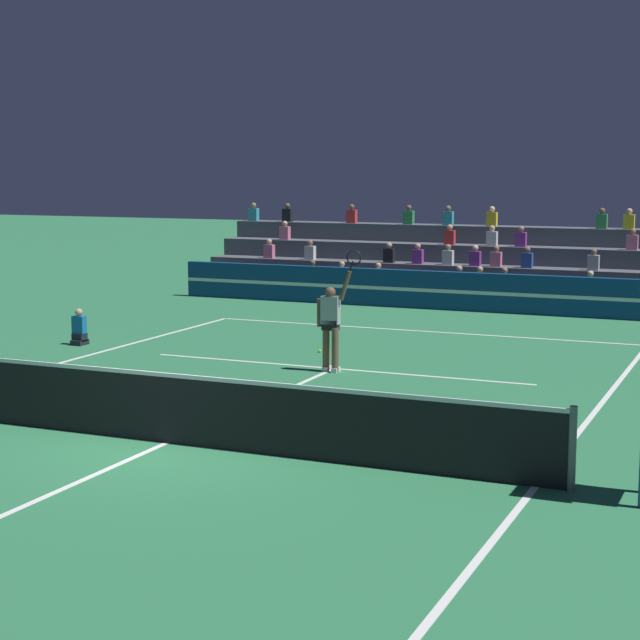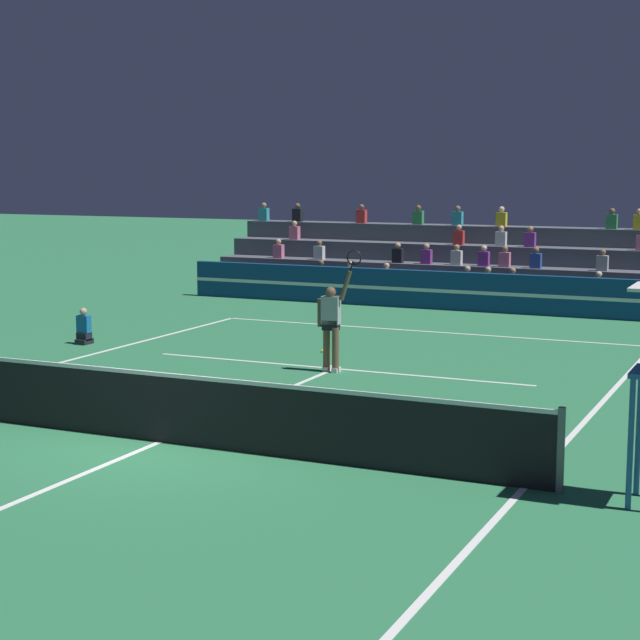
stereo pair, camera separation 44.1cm
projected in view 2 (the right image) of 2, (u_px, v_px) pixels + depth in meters
name	position (u px, v px, depth m)	size (l,w,h in m)	color
ground_plane	(160.00, 442.00, 15.91)	(120.00, 120.00, 0.00)	#2D7A4C
court_lines	(160.00, 442.00, 15.91)	(11.10, 23.90, 0.01)	white
tennis_net	(159.00, 406.00, 15.83)	(12.00, 0.10, 1.10)	slate
sponsor_banner_wall	(473.00, 292.00, 30.24)	(18.00, 0.26, 1.10)	navy
bleacher_stand	(502.00, 272.00, 33.04)	(18.47, 3.80, 2.83)	#4C515B
ball_kid_courtside	(84.00, 330.00, 24.66)	(0.30, 0.36, 0.84)	black
tennis_player	(332.00, 323.00, 21.24)	(0.96, 0.33, 2.49)	brown
tennis_ball	(322.00, 351.00, 23.58)	(0.07, 0.07, 0.07)	#C6DB33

